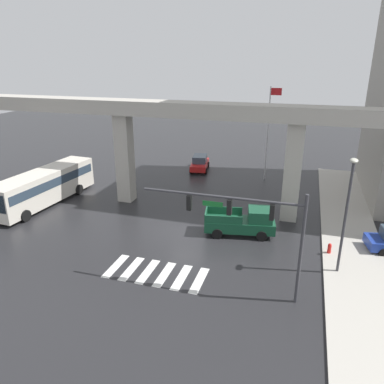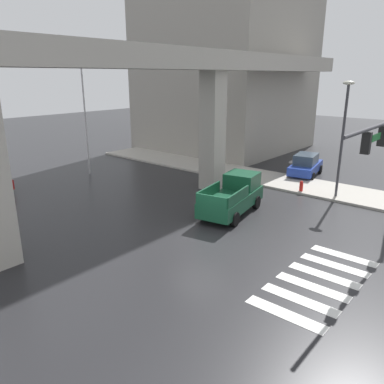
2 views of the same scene
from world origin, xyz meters
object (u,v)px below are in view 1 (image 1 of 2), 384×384
at_px(sedan_red, 200,163).
at_px(street_lamp_near_corner, 347,204).
at_px(city_bus, 45,185).
at_px(pickup_truck, 244,222).
at_px(traffic_signal_mast, 251,219).
at_px(flagpole, 269,127).
at_px(fire_hydrant, 329,249).

relative_size(sedan_red, street_lamp_near_corner, 0.63).
relative_size(city_bus, street_lamp_near_corner, 1.51).
distance_m(pickup_truck, sedan_red, 16.89).
bearing_deg(traffic_signal_mast, city_bus, 157.04).
height_order(pickup_truck, city_bus, city_bus).
height_order(pickup_truck, flagpole, flagpole).
height_order(city_bus, flagpole, flagpole).
bearing_deg(fire_hydrant, pickup_truck, 167.22).
height_order(pickup_truck, traffic_signal_mast, traffic_signal_mast).
relative_size(traffic_signal_mast, fire_hydrant, 10.22).
xyz_separation_m(pickup_truck, street_lamp_near_corner, (6.39, -3.54, 3.57)).
bearing_deg(fire_hydrant, traffic_signal_mast, -127.95).
distance_m(sedan_red, fire_hydrant, 21.35).
distance_m(street_lamp_near_corner, flagpole, 18.49).
xyz_separation_m(city_bus, sedan_red, (10.36, 14.04, -0.87)).
height_order(city_bus, fire_hydrant, city_bus).
xyz_separation_m(pickup_truck, sedan_red, (-7.68, 15.04, -0.14)).
bearing_deg(traffic_signal_mast, street_lamp_near_corner, 36.55).
relative_size(fire_hydrant, flagpole, 0.09).
bearing_deg(city_bus, fire_hydrant, -5.62).
bearing_deg(pickup_truck, city_bus, 176.81).
bearing_deg(fire_hydrant, sedan_red, 129.80).
xyz_separation_m(pickup_truck, traffic_signal_mast, (1.40, -7.23, 3.57)).
xyz_separation_m(sedan_red, traffic_signal_mast, (9.08, -22.28, 3.71)).
relative_size(traffic_signal_mast, street_lamp_near_corner, 1.20).
xyz_separation_m(pickup_truck, fire_hydrant, (5.99, -1.36, -0.56)).
distance_m(city_bus, traffic_signal_mast, 21.31).
relative_size(street_lamp_near_corner, fire_hydrant, 8.52).
bearing_deg(street_lamp_near_corner, sedan_red, 127.12).
bearing_deg(sedan_red, street_lamp_near_corner, -52.88).
bearing_deg(street_lamp_near_corner, city_bus, 169.46).
distance_m(pickup_truck, fire_hydrant, 6.16).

